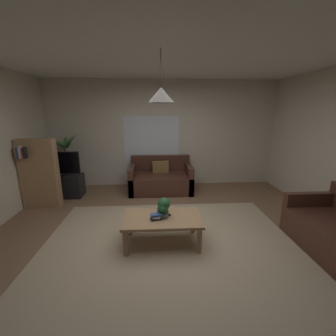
{
  "coord_description": "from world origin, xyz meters",
  "views": [
    {
      "loc": [
        -0.2,
        -3.08,
        1.94
      ],
      "look_at": [
        0.0,
        0.3,
        1.05
      ],
      "focal_mm": 23.83,
      "sensor_mm": 36.0,
      "label": 1
    }
  ],
  "objects_px": {
    "book_on_table_0": "(156,219)",
    "potted_palm_corner": "(67,162)",
    "couch_under_window": "(161,180)",
    "pendant_lamp": "(161,95)",
    "book_on_table_1": "(156,217)",
    "remote_on_table_0": "(166,214)",
    "coffee_table": "(162,221)",
    "tv_stand": "(62,186)",
    "tv": "(59,164)",
    "bookshelf_corner": "(39,173)",
    "potted_plant_on_table": "(163,207)",
    "book_on_table_2": "(156,215)"
  },
  "relations": [
    {
      "from": "coffee_table",
      "to": "potted_plant_on_table",
      "type": "relative_size",
      "value": 3.93
    },
    {
      "from": "remote_on_table_0",
      "to": "tv",
      "type": "xyz_separation_m",
      "value": [
        -2.28,
        1.89,
        0.35
      ]
    },
    {
      "from": "coffee_table",
      "to": "potted_plant_on_table",
      "type": "bearing_deg",
      "value": 47.81
    },
    {
      "from": "book_on_table_2",
      "to": "bookshelf_corner",
      "type": "height_order",
      "value": "bookshelf_corner"
    },
    {
      "from": "book_on_table_2",
      "to": "bookshelf_corner",
      "type": "relative_size",
      "value": 0.11
    },
    {
      "from": "couch_under_window",
      "to": "pendant_lamp",
      "type": "height_order",
      "value": "pendant_lamp"
    },
    {
      "from": "book_on_table_1",
      "to": "potted_plant_on_table",
      "type": "height_order",
      "value": "potted_plant_on_table"
    },
    {
      "from": "book_on_table_2",
      "to": "potted_plant_on_table",
      "type": "xyz_separation_m",
      "value": [
        0.1,
        0.08,
        0.07
      ]
    },
    {
      "from": "tv_stand",
      "to": "bookshelf_corner",
      "type": "bearing_deg",
      "value": -108.71
    },
    {
      "from": "book_on_table_0",
      "to": "potted_plant_on_table",
      "type": "distance_m",
      "value": 0.19
    },
    {
      "from": "potted_plant_on_table",
      "to": "pendant_lamp",
      "type": "bearing_deg",
      "value": -132.19
    },
    {
      "from": "book_on_table_1",
      "to": "remote_on_table_0",
      "type": "xyz_separation_m",
      "value": [
        0.15,
        0.15,
        -0.03
      ]
    },
    {
      "from": "potted_plant_on_table",
      "to": "potted_palm_corner",
      "type": "distance_m",
      "value": 3.4
    },
    {
      "from": "potted_palm_corner",
      "to": "pendant_lamp",
      "type": "relative_size",
      "value": 2.26
    },
    {
      "from": "couch_under_window",
      "to": "tv_stand",
      "type": "bearing_deg",
      "value": -173.82
    },
    {
      "from": "book_on_table_2",
      "to": "pendant_lamp",
      "type": "bearing_deg",
      "value": 36.06
    },
    {
      "from": "book_on_table_0",
      "to": "bookshelf_corner",
      "type": "relative_size",
      "value": 0.11
    },
    {
      "from": "book_on_table_1",
      "to": "tv",
      "type": "height_order",
      "value": "tv"
    },
    {
      "from": "tv_stand",
      "to": "pendant_lamp",
      "type": "height_order",
      "value": "pendant_lamp"
    },
    {
      "from": "book_on_table_1",
      "to": "tv",
      "type": "relative_size",
      "value": 0.14
    },
    {
      "from": "book_on_table_1",
      "to": "bookshelf_corner",
      "type": "xyz_separation_m",
      "value": [
        -2.31,
        1.51,
        0.25
      ]
    },
    {
      "from": "book_on_table_1",
      "to": "book_on_table_2",
      "type": "distance_m",
      "value": 0.03
    },
    {
      "from": "coffee_table",
      "to": "remote_on_table_0",
      "type": "relative_size",
      "value": 7.07
    },
    {
      "from": "book_on_table_0",
      "to": "potted_palm_corner",
      "type": "distance_m",
      "value": 3.4
    },
    {
      "from": "coffee_table",
      "to": "tv_stand",
      "type": "xyz_separation_m",
      "value": [
        -2.22,
        2.0,
        -0.11
      ]
    },
    {
      "from": "book_on_table_2",
      "to": "potted_palm_corner",
      "type": "relative_size",
      "value": 0.11
    },
    {
      "from": "book_on_table_2",
      "to": "potted_plant_on_table",
      "type": "distance_m",
      "value": 0.15
    },
    {
      "from": "bookshelf_corner",
      "to": "tv_stand",
      "type": "bearing_deg",
      "value": 71.29
    },
    {
      "from": "potted_palm_corner",
      "to": "remote_on_table_0",
      "type": "bearing_deg",
      "value": -46.31
    },
    {
      "from": "book_on_table_0",
      "to": "book_on_table_1",
      "type": "bearing_deg",
      "value": 67.43
    },
    {
      "from": "potted_palm_corner",
      "to": "pendant_lamp",
      "type": "bearing_deg",
      "value": -48.06
    },
    {
      "from": "potted_palm_corner",
      "to": "tv",
      "type": "bearing_deg",
      "value": -84.31
    },
    {
      "from": "tv",
      "to": "bookshelf_corner",
      "type": "distance_m",
      "value": 0.56
    },
    {
      "from": "book_on_table_1",
      "to": "book_on_table_2",
      "type": "height_order",
      "value": "book_on_table_2"
    },
    {
      "from": "coffee_table",
      "to": "potted_palm_corner",
      "type": "bearing_deg",
      "value": 131.94
    },
    {
      "from": "remote_on_table_0",
      "to": "potted_plant_on_table",
      "type": "relative_size",
      "value": 0.56
    },
    {
      "from": "potted_plant_on_table",
      "to": "tv",
      "type": "bearing_deg",
      "value": 138.77
    },
    {
      "from": "potted_plant_on_table",
      "to": "couch_under_window",
      "type": "bearing_deg",
      "value": 89.39
    },
    {
      "from": "potted_palm_corner",
      "to": "pendant_lamp",
      "type": "height_order",
      "value": "pendant_lamp"
    },
    {
      "from": "remote_on_table_0",
      "to": "tv_stand",
      "type": "xyz_separation_m",
      "value": [
        -2.28,
        1.91,
        -0.18
      ]
    },
    {
      "from": "couch_under_window",
      "to": "coffee_table",
      "type": "distance_m",
      "value": 2.25
    },
    {
      "from": "remote_on_table_0",
      "to": "potted_plant_on_table",
      "type": "height_order",
      "value": "potted_plant_on_table"
    },
    {
      "from": "coffee_table",
      "to": "remote_on_table_0",
      "type": "height_order",
      "value": "remote_on_table_0"
    },
    {
      "from": "couch_under_window",
      "to": "remote_on_table_0",
      "type": "bearing_deg",
      "value": -89.54
    },
    {
      "from": "coffee_table",
      "to": "bookshelf_corner",
      "type": "distance_m",
      "value": 2.83
    },
    {
      "from": "book_on_table_1",
      "to": "pendant_lamp",
      "type": "xyz_separation_m",
      "value": [
        0.09,
        0.06,
        1.66
      ]
    },
    {
      "from": "book_on_table_1",
      "to": "couch_under_window",
      "type": "bearing_deg",
      "value": 86.74
    },
    {
      "from": "bookshelf_corner",
      "to": "potted_plant_on_table",
      "type": "bearing_deg",
      "value": -30.63
    },
    {
      "from": "remote_on_table_0",
      "to": "book_on_table_0",
      "type": "bearing_deg",
      "value": 4.85
    },
    {
      "from": "book_on_table_2",
      "to": "tv",
      "type": "relative_size",
      "value": 0.17
    }
  ]
}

